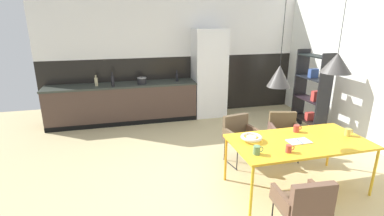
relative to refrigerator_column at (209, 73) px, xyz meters
name	(u,v)px	position (x,y,z in m)	size (l,w,h in m)	color
ground_plane	(227,186)	(-0.70, -3.12, -1.04)	(9.19, 9.19, 0.00)	tan
back_wall_splashback_dark	(178,85)	(-0.70, 0.36, -0.33)	(6.30, 0.12, 1.42)	black
back_wall_panel_upper	(177,26)	(-0.70, 0.36, 1.09)	(6.30, 0.12, 1.42)	white
kitchen_counter	(123,103)	(-2.05, 0.00, -0.59)	(3.33, 0.63, 0.89)	#45342B
refrigerator_column	(209,73)	(0.00, 0.00, 0.00)	(0.76, 0.60, 2.08)	silver
dining_table	(299,143)	(0.21, -3.39, -0.35)	(1.86, 0.94, 0.73)	gold
armchair_facing_counter	(239,133)	(-0.24, -2.44, -0.53)	(0.56, 0.55, 0.78)	brown
armchair_far_side	(305,202)	(-0.35, -4.36, -0.52)	(0.52, 0.50, 0.80)	brown
armchair_head_of_table	(284,129)	(0.56, -2.47, -0.53)	(0.58, 0.57, 0.77)	brown
fruit_bowl	(251,138)	(-0.42, -3.24, -0.26)	(0.29, 0.29, 0.08)	silver
open_book	(299,141)	(0.19, -3.42, -0.31)	(0.30, 0.19, 0.02)	white
mug_white_ceramic	(348,132)	(0.97, -3.41, -0.26)	(0.13, 0.08, 0.11)	gold
mug_short_terracotta	(257,150)	(-0.53, -3.62, -0.26)	(0.13, 0.09, 0.11)	#5B8456
mug_glass_clear	(289,149)	(-0.13, -3.67, -0.26)	(0.12, 0.07, 0.10)	#B23D33
mug_dark_espresso	(297,129)	(0.35, -3.10, -0.26)	(0.13, 0.08, 0.10)	#B23D33
cooking_pot	(142,81)	(-1.61, -0.08, -0.08)	(0.21, 0.21, 0.17)	black
bottle_vinegar_dark	(96,82)	(-2.59, -0.04, -0.05)	(0.07, 0.07, 0.24)	tan
bottle_oil_tall	(113,81)	(-2.24, -0.17, -0.02)	(0.07, 0.07, 0.32)	black
bottle_wine_green	(177,77)	(-0.79, 0.00, -0.05)	(0.06, 0.06, 0.27)	black
open_shelf_unit	(312,92)	(1.71, -1.57, -0.17)	(0.30, 0.80, 1.69)	black
pendant_lamp_over_table_near	(279,76)	(-0.16, -3.34, 0.59)	(0.29, 0.29, 1.30)	black
pendant_lamp_over_table_far	(337,63)	(0.59, -3.44, 0.73)	(0.38, 0.38, 1.14)	black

